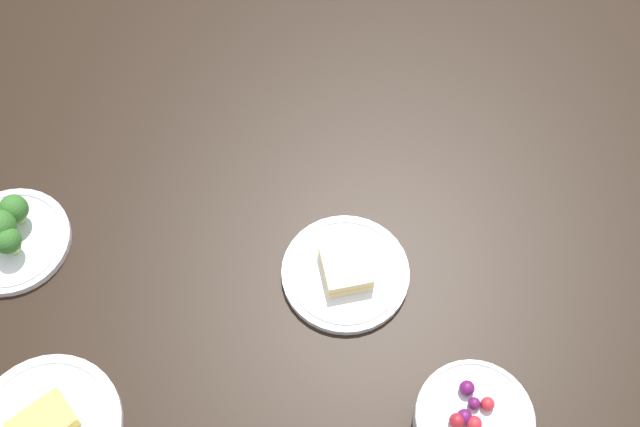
{
  "coord_description": "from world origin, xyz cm",
  "views": [
    {
      "loc": [
        0.18,
        60.23,
        114.09
      ],
      "look_at": [
        0.0,
        0.0,
        6.0
      ],
      "focal_mm": 44.45,
      "sensor_mm": 36.0,
      "label": 1
    }
  ],
  "objects_px": {
    "plate_sandwich": "(347,272)",
    "plate_broccoli": "(9,235)",
    "bowl_berries": "(474,420)",
    "plate_cheese": "(47,427)"
  },
  "relations": [
    {
      "from": "plate_sandwich",
      "to": "plate_broccoli",
      "type": "relative_size",
      "value": 1.06
    },
    {
      "from": "bowl_berries",
      "to": "plate_cheese",
      "type": "distance_m",
      "value": 0.58
    },
    {
      "from": "plate_sandwich",
      "to": "plate_cheese",
      "type": "xyz_separation_m",
      "value": [
        0.42,
        0.23,
        -0.0
      ]
    },
    {
      "from": "bowl_berries",
      "to": "plate_sandwich",
      "type": "distance_m",
      "value": 0.28
    },
    {
      "from": "bowl_berries",
      "to": "plate_broccoli",
      "type": "distance_m",
      "value": 0.74
    },
    {
      "from": "plate_sandwich",
      "to": "plate_cheese",
      "type": "height_order",
      "value": "plate_sandwich"
    },
    {
      "from": "bowl_berries",
      "to": "plate_sandwich",
      "type": "relative_size",
      "value": 0.83
    },
    {
      "from": "plate_broccoli",
      "to": "plate_cheese",
      "type": "distance_m",
      "value": 0.31
    },
    {
      "from": "plate_sandwich",
      "to": "plate_broccoli",
      "type": "distance_m",
      "value": 0.52
    },
    {
      "from": "plate_sandwich",
      "to": "plate_broccoli",
      "type": "bearing_deg",
      "value": -6.3
    }
  ]
}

